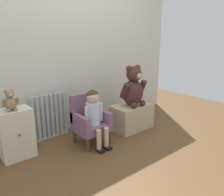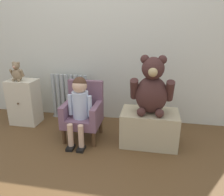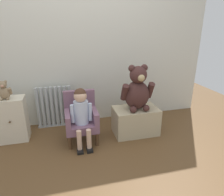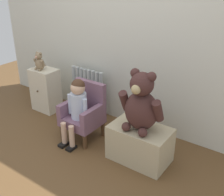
# 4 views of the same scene
# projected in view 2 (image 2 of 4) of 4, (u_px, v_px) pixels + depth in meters

# --- Properties ---
(ground_plane) EXTENTS (6.00, 6.00, 0.00)m
(ground_plane) POSITION_uv_depth(u_px,v_px,m) (72.00, 168.00, 1.92)
(ground_plane) COLOR brown
(back_wall) EXTENTS (3.80, 0.05, 2.40)m
(back_wall) POSITION_uv_depth(u_px,v_px,m) (100.00, 23.00, 2.59)
(back_wall) COLOR beige
(back_wall) RESTS_ON ground_plane
(radiator) EXTENTS (0.50, 0.05, 0.59)m
(radiator) POSITION_uv_depth(u_px,v_px,m) (70.00, 97.00, 2.84)
(radiator) COLOR #A6AEB0
(radiator) RESTS_ON ground_plane
(small_dresser) EXTENTS (0.34, 0.27, 0.56)m
(small_dresser) POSITION_uv_depth(u_px,v_px,m) (24.00, 102.00, 2.70)
(small_dresser) COLOR beige
(small_dresser) RESTS_ON ground_plane
(child_armchair) EXTENTS (0.39, 0.37, 0.62)m
(child_armchair) POSITION_uv_depth(u_px,v_px,m) (83.00, 111.00, 2.37)
(child_armchair) COLOR #775368
(child_armchair) RESTS_ON ground_plane
(child_figure) EXTENTS (0.25, 0.35, 0.70)m
(child_figure) POSITION_uv_depth(u_px,v_px,m) (80.00, 101.00, 2.22)
(child_figure) COLOR silver
(child_figure) RESTS_ON ground_plane
(low_bench) EXTENTS (0.58, 0.35, 0.36)m
(low_bench) POSITION_uv_depth(u_px,v_px,m) (149.00, 128.00, 2.26)
(low_bench) COLOR tan
(low_bench) RESTS_ON ground_plane
(large_teddy_bear) EXTENTS (0.42, 0.29, 0.57)m
(large_teddy_bear) POSITION_uv_depth(u_px,v_px,m) (152.00, 88.00, 2.11)
(large_teddy_bear) COLOR #412522
(large_teddy_bear) RESTS_ON low_bench
(small_teddy_bear) EXTENTS (0.16, 0.12, 0.23)m
(small_teddy_bear) POSITION_uv_depth(u_px,v_px,m) (17.00, 72.00, 2.55)
(small_teddy_bear) COLOR #887254
(small_teddy_bear) RESTS_ON small_dresser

